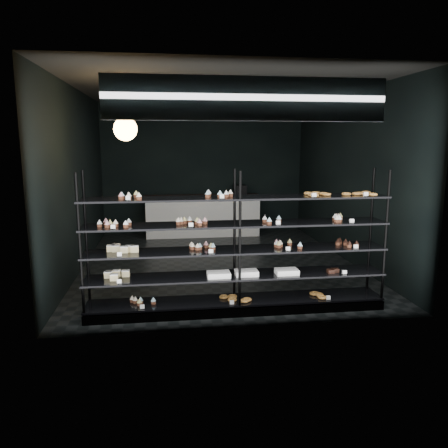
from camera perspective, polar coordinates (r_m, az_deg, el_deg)
name	(u,v)px	position (r m, az deg, el deg)	size (l,w,h in m)	color
room	(218,179)	(8.09, -0.82, 5.96)	(5.01, 6.01, 3.20)	black
display_shelf	(235,266)	(5.86, 1.49, -5.51)	(4.00, 0.50, 1.91)	black
signage	(248,99)	(5.19, 3.16, 16.04)	(3.30, 0.05, 0.50)	#100C3C
pendant_lamp	(125,129)	(6.72, -12.76, 12.01)	(0.35, 0.35, 0.90)	black
service_counter	(203,215)	(10.69, -2.75, 1.16)	(2.84, 0.65, 1.23)	white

